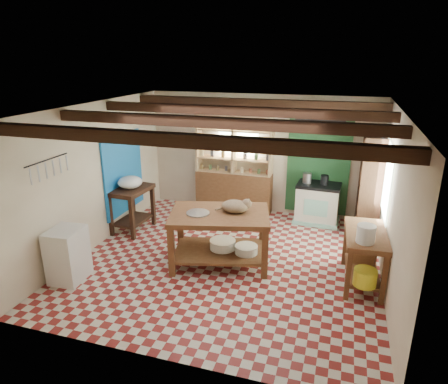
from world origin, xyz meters
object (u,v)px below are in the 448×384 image
(prep_table, at_px, (132,209))
(cat, at_px, (235,206))
(white_cabinet, at_px, (68,255))
(right_counter, at_px, (363,258))
(stove, at_px, (317,203))
(work_table, at_px, (220,238))

(prep_table, bearing_deg, cat, -12.08)
(prep_table, bearing_deg, white_cabinet, -86.55)
(prep_table, distance_m, right_counter, 4.44)
(stove, xyz_separation_m, right_counter, (0.86, -2.21, -0.00))
(right_counter, bearing_deg, white_cabinet, -167.04)
(stove, bearing_deg, white_cabinet, -132.74)
(stove, xyz_separation_m, white_cabinet, (-3.54, -3.45, -0.00))
(work_table, distance_m, prep_table, 2.22)
(work_table, distance_m, right_counter, 2.30)
(stove, relative_size, white_cabinet, 1.02)
(stove, relative_size, cat, 1.94)
(prep_table, xyz_separation_m, right_counter, (4.38, -0.73, -0.02))
(work_table, relative_size, white_cabinet, 1.90)
(work_table, height_order, prep_table, work_table)
(work_table, bearing_deg, right_counter, -13.09)
(prep_table, xyz_separation_m, white_cabinet, (-0.02, -1.98, -0.02))
(work_table, bearing_deg, stove, 43.30)
(work_table, distance_m, stove, 2.67)
(prep_table, xyz_separation_m, cat, (2.31, -0.67, 0.57))
(stove, xyz_separation_m, cat, (-1.21, -2.15, 0.59))
(work_table, xyz_separation_m, white_cabinet, (-2.10, -1.20, -0.03))
(prep_table, height_order, cat, cat)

